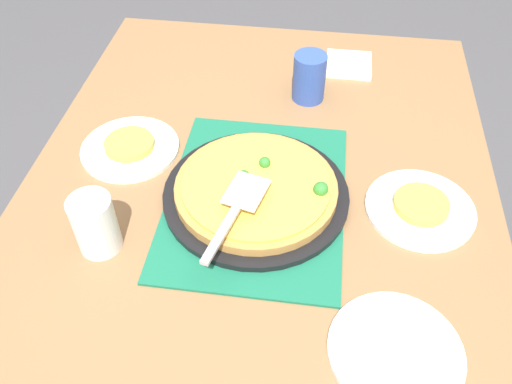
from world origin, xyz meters
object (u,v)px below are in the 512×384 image
napkin_stack (349,64)px  cup_near (309,77)px  plate_far_right (130,148)px  plate_side (395,351)px  served_slice_right (129,144)px  pizza (257,188)px  plate_near_left (420,209)px  cup_far (95,224)px  pizza_server (236,208)px  pizza_pan (256,194)px  served_slice_left (421,204)px

napkin_stack → cup_near: bearing=-33.0°
plate_far_right → cup_near: size_ratio=1.83×
plate_side → napkin_stack: bearing=-173.9°
served_slice_right → napkin_stack: served_slice_right is taller
pizza → plate_near_left: 0.33m
plate_far_right → cup_far: size_ratio=1.83×
pizza_server → pizza_pan: bearing=165.8°
served_slice_left → cup_near: (-0.35, -0.25, 0.04)m
served_slice_right → cup_near: size_ratio=0.92×
pizza → napkin_stack: 0.55m
cup_near → pizza_server: cup_near is taller
plate_near_left → cup_far: bearing=-74.1°
plate_near_left → pizza_server: pizza_server is taller
cup_near → served_slice_right: bearing=-56.4°
pizza_server → served_slice_right: bearing=-126.5°
pizza → pizza_server: size_ratio=1.41×
plate_far_right → cup_far: (0.27, 0.03, 0.06)m
plate_side → cup_near: size_ratio=1.83×
plate_near_left → served_slice_right: bearing=-98.8°
pizza_pan → served_slice_right: size_ratio=3.45×
plate_far_right → pizza_server: bearing=53.5°
plate_near_left → pizza_server: size_ratio=0.94×
napkin_stack → pizza_server: bearing=-18.4°
pizza → napkin_stack: (-0.52, 0.18, -0.03)m
plate_side → cup_far: 0.57m
pizza_pan → plate_side: bearing=41.1°
plate_far_right → served_slice_left: bearing=81.2°
pizza_pan → plate_near_left: pizza_pan is taller
served_slice_right → plate_near_left: bearing=81.2°
cup_near → pizza_server: size_ratio=0.51×
napkin_stack → pizza_pan: bearing=-19.2°
served_slice_right → cup_near: 0.46m
cup_far → napkin_stack: bearing=146.2°
pizza_pan → served_slice_right: bearing=-110.2°
cup_near → napkin_stack: (-0.15, 0.10, -0.05)m
served_slice_right → napkin_stack: size_ratio=0.92×
pizza → plate_near_left: pizza is taller
pizza_pan → napkin_stack: size_ratio=3.17×
pizza → served_slice_left: 0.33m
plate_far_right → cup_near: (-0.25, 0.38, 0.06)m
pizza → plate_side: bearing=40.9°
served_slice_right → pizza_server: pizza_server is taller
plate_far_right → napkin_stack: 0.63m
pizza → served_slice_left: pizza is taller
napkin_stack → plate_near_left: bearing=16.7°
pizza → pizza_server: 0.11m
cup_near → napkin_stack: 0.19m
pizza → napkin_stack: bearing=161.0°
pizza → cup_far: (0.16, -0.28, 0.03)m
plate_near_left → cup_far: cup_far is taller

